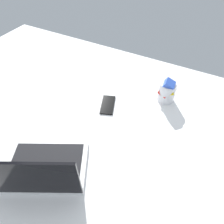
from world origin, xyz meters
TOP-DOWN VIEW (x-y plane):
  - bed_mattress at (0.00, 0.00)cm, footprint 180.00×140.00cm
  - laptop at (-20.31, 31.41)cm, footprint 39.85×35.49cm
  - snack_cup at (-49.92, -33.94)cm, footprint 9.00×9.83cm
  - cell_phone at (-23.97, -15.19)cm, footprint 11.31×15.50cm

SIDE VIEW (x-z plane):
  - bed_mattress at x=0.00cm, z-range 0.00..18.00cm
  - cell_phone at x=-23.97cm, z-range 18.00..18.80cm
  - laptop at x=-20.31cm, z-range 10.91..33.91cm
  - snack_cup at x=-49.92cm, z-range 16.91..31.26cm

